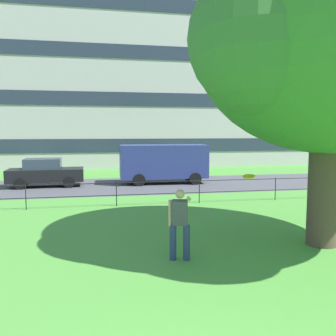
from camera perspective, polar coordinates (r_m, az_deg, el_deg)
The scene contains 8 objects.
street_strip at distance 20.28m, azimuth -8.90°, elevation -2.81°, with size 80.00×6.57×0.01m, color #4C4C51.
park_fence at distance 14.71m, azimuth -8.17°, elevation -3.45°, with size 34.79×0.04×1.00m.
tree_large_lawn at distance 10.19m, azimuth 24.24°, elevation 18.89°, with size 7.37×7.75×8.42m.
person_thrower at distance 8.54m, azimuth 1.88°, elevation -8.51°, with size 0.67×0.74×1.69m.
frisbee at distance 8.28m, azimuth 12.67°, elevation -1.32°, with size 0.38×0.38×0.09m.
car_black_left at distance 20.87m, azimuth -18.85°, elevation -0.66°, with size 4.06×1.93×1.54m.
panel_van_right at distance 21.01m, azimuth -0.71°, elevation 1.04°, with size 5.05×2.19×2.24m.
apartment_building_background at distance 36.11m, azimuth -2.07°, elevation 13.23°, with size 34.07×12.07×15.33m.
Camera 1 is at (-0.66, -2.36, 3.03)m, focal length 38.51 mm.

